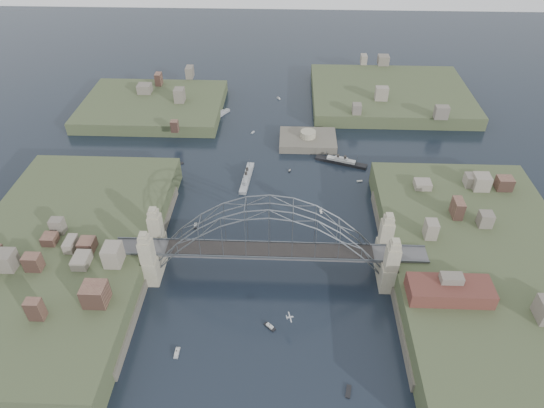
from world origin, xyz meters
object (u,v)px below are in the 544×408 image
Objects in this scene: wharf_shed at (450,291)px; ocean_liner at (341,162)px; naval_cruiser_far at (219,115)px; bridge at (269,239)px; naval_cruiser_near at (247,177)px; fort_island at (308,144)px.

wharf_shed reaches higher than ocean_liner.
wharf_shed is 1.57× the size of naval_cruiser_far.
ocean_liner is at bearing 66.85° from bridge.
naval_cruiser_near is (-53.93, 58.46, -9.15)m from wharf_shed.
fort_island is at bearing 80.27° from bridge.
naval_cruiser_near reaches higher than ocean_liner.
fort_island is (12.00, 70.00, -12.66)m from bridge.
fort_island reaches higher than naval_cruiser_far.
bridge is 3.82× the size of fort_island.
fort_island is 90.48m from wharf_shed.
wharf_shed is (32.00, -84.00, 10.34)m from fort_island.
naval_cruiser_near is (-9.93, 44.46, -11.47)m from bridge.
wharf_shed is at bearing -69.15° from fort_island.
ocean_liner is at bearing -48.85° from fort_island.
naval_cruiser_near is 35.94m from ocean_liner.
naval_cruiser_near is (-21.93, -25.54, 1.20)m from fort_island.
wharf_shed is at bearing -47.31° from naval_cruiser_near.
naval_cruiser_near is 1.46× the size of naval_cruiser_far.
naval_cruiser_near is at bearing -71.04° from naval_cruiser_far.
bridge is 4.20× the size of wharf_shed.
fort_island is 43.23m from naval_cruiser_far.
fort_island is at bearing 131.15° from ocean_liner.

